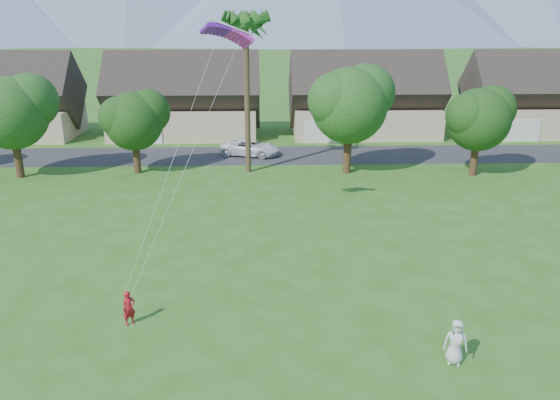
{
  "coord_description": "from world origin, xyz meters",
  "views": [
    {
      "loc": [
        -0.77,
        -14.61,
        12.15
      ],
      "look_at": [
        0.0,
        10.0,
        3.8
      ],
      "focal_mm": 35.0,
      "sensor_mm": 36.0,
      "label": 1
    }
  ],
  "objects_px": {
    "watcher": "(456,342)",
    "parked_car": "(250,148)",
    "parafoil_kite": "(228,32)",
    "kite_flyer": "(129,308)"
  },
  "relations": [
    {
      "from": "parked_car",
      "to": "kite_flyer",
      "type": "bearing_deg",
      "value": -171.14
    },
    {
      "from": "watcher",
      "to": "parked_car",
      "type": "xyz_separation_m",
      "value": [
        -8.16,
        31.68,
        -0.14
      ]
    },
    {
      "from": "parked_car",
      "to": "watcher",
      "type": "bearing_deg",
      "value": -148.03
    },
    {
      "from": "watcher",
      "to": "parked_car",
      "type": "bearing_deg",
      "value": 117.78
    },
    {
      "from": "kite_flyer",
      "to": "watcher",
      "type": "distance_m",
      "value": 12.89
    },
    {
      "from": "watcher",
      "to": "parafoil_kite",
      "type": "distance_m",
      "value": 18.44
    },
    {
      "from": "watcher",
      "to": "parked_car",
      "type": "relative_size",
      "value": 0.33
    },
    {
      "from": "watcher",
      "to": "parafoil_kite",
      "type": "height_order",
      "value": "parafoil_kite"
    },
    {
      "from": "kite_flyer",
      "to": "watcher",
      "type": "height_order",
      "value": "watcher"
    },
    {
      "from": "parafoil_kite",
      "to": "watcher",
      "type": "bearing_deg",
      "value": -79.3
    }
  ]
}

